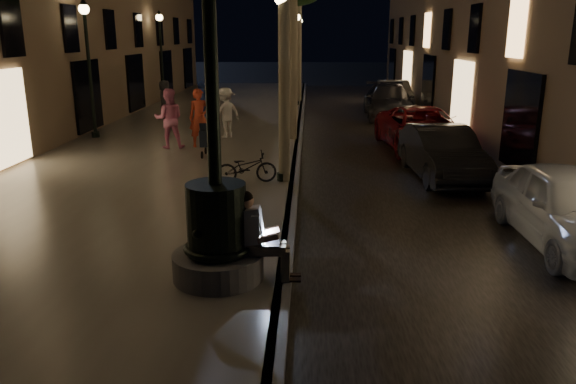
{
  "coord_description": "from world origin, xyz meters",
  "views": [
    {
      "loc": [
        0.37,
        -5.95,
        3.83
      ],
      "look_at": [
        0.04,
        3.0,
        1.3
      ],
      "focal_mm": 35.0,
      "sensor_mm": 36.0,
      "label": 1
    }
  ],
  "objects_px": {
    "lamp_left_b": "(88,51)",
    "pedestrian_dark": "(165,100)",
    "car_second": "(442,153)",
    "bicycle": "(246,167)",
    "car_rear": "(389,101)",
    "pedestrian_red": "(199,118)",
    "fountain_lamppost": "(217,215)",
    "lamp_curb_b": "(292,50)",
    "lamp_curb_c": "(297,46)",
    "pedestrian_blue": "(202,103)",
    "pedestrian_white": "(226,113)",
    "car_front": "(569,207)",
    "lamp_curb_a": "(282,59)",
    "lamp_curb_d": "(300,43)",
    "stroller": "(210,137)",
    "pedestrian_pink": "(169,119)",
    "car_fifth": "(394,94)",
    "lamp_left_c": "(161,46)",
    "car_third": "(422,129)",
    "seated_man_laptop": "(258,233)"
  },
  "relations": [
    {
      "from": "lamp_curb_c",
      "to": "pedestrian_red",
      "type": "bearing_deg",
      "value": -104.28
    },
    {
      "from": "lamp_curb_d",
      "to": "pedestrian_pink",
      "type": "distance_m",
      "value": 20.35
    },
    {
      "from": "car_front",
      "to": "pedestrian_pink",
      "type": "distance_m",
      "value": 12.32
    },
    {
      "from": "car_front",
      "to": "car_rear",
      "type": "xyz_separation_m",
      "value": [
        -1.09,
        16.55,
        0.03
      ]
    },
    {
      "from": "stroller",
      "to": "car_rear",
      "type": "distance_m",
      "value": 11.97
    },
    {
      "from": "bicycle",
      "to": "fountain_lamppost",
      "type": "bearing_deg",
      "value": 169.28
    },
    {
      "from": "lamp_curb_c",
      "to": "lamp_left_c",
      "type": "xyz_separation_m",
      "value": [
        -7.1,
        0.0,
        0.0
      ]
    },
    {
      "from": "car_third",
      "to": "car_rear",
      "type": "relative_size",
      "value": 0.98
    },
    {
      "from": "lamp_left_b",
      "to": "pedestrian_dark",
      "type": "bearing_deg",
      "value": 70.5
    },
    {
      "from": "lamp_curb_a",
      "to": "lamp_left_c",
      "type": "height_order",
      "value": "same"
    },
    {
      "from": "lamp_curb_c",
      "to": "pedestrian_blue",
      "type": "distance_m",
      "value": 8.26
    },
    {
      "from": "stroller",
      "to": "pedestrian_dark",
      "type": "distance_m",
      "value": 8.12
    },
    {
      "from": "pedestrian_red",
      "to": "bicycle",
      "type": "distance_m",
      "value": 5.15
    },
    {
      "from": "lamp_curb_a",
      "to": "car_second",
      "type": "distance_m",
      "value": 5.12
    },
    {
      "from": "car_fifth",
      "to": "pedestrian_pink",
      "type": "relative_size",
      "value": 2.24
    },
    {
      "from": "car_front",
      "to": "seated_man_laptop",
      "type": "bearing_deg",
      "value": -159.2
    },
    {
      "from": "pedestrian_dark",
      "to": "pedestrian_white",
      "type": "bearing_deg",
      "value": -152.19
    },
    {
      "from": "lamp_left_b",
      "to": "car_rear",
      "type": "xyz_separation_m",
      "value": [
        11.51,
        6.72,
        -2.47
      ]
    },
    {
      "from": "lamp_left_b",
      "to": "bicycle",
      "type": "relative_size",
      "value": 3.16
    },
    {
      "from": "pedestrian_blue",
      "to": "pedestrian_pink",
      "type": "bearing_deg",
      "value": -12.64
    },
    {
      "from": "lamp_curb_a",
      "to": "lamp_curb_d",
      "type": "height_order",
      "value": "same"
    },
    {
      "from": "fountain_lamppost",
      "to": "car_front",
      "type": "bearing_deg",
      "value": 19.25
    },
    {
      "from": "lamp_left_b",
      "to": "lamp_left_c",
      "type": "height_order",
      "value": "same"
    },
    {
      "from": "lamp_curb_d",
      "to": "pedestrian_dark",
      "type": "relative_size",
      "value": 2.81
    },
    {
      "from": "lamp_curb_b",
      "to": "car_second",
      "type": "distance_m",
      "value": 8.47
    },
    {
      "from": "lamp_curb_c",
      "to": "lamp_curb_d",
      "type": "distance_m",
      "value": 8.0
    },
    {
      "from": "pedestrian_blue",
      "to": "bicycle",
      "type": "height_order",
      "value": "pedestrian_blue"
    },
    {
      "from": "car_second",
      "to": "pedestrian_pink",
      "type": "distance_m",
      "value": 8.73
    },
    {
      "from": "stroller",
      "to": "pedestrian_white",
      "type": "relative_size",
      "value": 0.66
    },
    {
      "from": "lamp_curb_a",
      "to": "car_second",
      "type": "xyz_separation_m",
      "value": [
        4.3,
        1.16,
        -2.53
      ]
    },
    {
      "from": "car_second",
      "to": "bicycle",
      "type": "relative_size",
      "value": 2.83
    },
    {
      "from": "fountain_lamppost",
      "to": "lamp_curb_b",
      "type": "distance_m",
      "value": 14.16
    },
    {
      "from": "lamp_left_c",
      "to": "lamp_curb_c",
      "type": "bearing_deg",
      "value": 0.0
    },
    {
      "from": "car_second",
      "to": "car_third",
      "type": "height_order",
      "value": "car_third"
    },
    {
      "from": "bicycle",
      "to": "pedestrian_white",
      "type": "bearing_deg",
      "value": -0.09
    },
    {
      "from": "lamp_left_c",
      "to": "fountain_lamppost",
      "type": "bearing_deg",
      "value": -73.78
    },
    {
      "from": "lamp_curb_a",
      "to": "pedestrian_pink",
      "type": "xyz_separation_m",
      "value": [
        -3.9,
        4.13,
        -2.07
      ]
    },
    {
      "from": "lamp_curb_d",
      "to": "pedestrian_red",
      "type": "relative_size",
      "value": 2.51
    },
    {
      "from": "lamp_curb_a",
      "to": "pedestrian_red",
      "type": "xyz_separation_m",
      "value": [
        -2.95,
        4.41,
        -2.08
      ]
    },
    {
      "from": "lamp_curb_a",
      "to": "pedestrian_white",
      "type": "distance_m",
      "value": 6.94
    },
    {
      "from": "car_rear",
      "to": "pedestrian_white",
      "type": "height_order",
      "value": "pedestrian_white"
    },
    {
      "from": "fountain_lamppost",
      "to": "pedestrian_blue",
      "type": "distance_m",
      "value": 15.24
    },
    {
      "from": "lamp_left_b",
      "to": "bicycle",
      "type": "height_order",
      "value": "lamp_left_b"
    },
    {
      "from": "car_third",
      "to": "lamp_left_c",
      "type": "bearing_deg",
      "value": 131.84
    },
    {
      "from": "car_third",
      "to": "pedestrian_white",
      "type": "height_order",
      "value": "pedestrian_white"
    },
    {
      "from": "lamp_curb_d",
      "to": "lamp_left_c",
      "type": "bearing_deg",
      "value": -131.59
    },
    {
      "from": "lamp_curb_c",
      "to": "car_rear",
      "type": "xyz_separation_m",
      "value": [
        4.41,
        -3.28,
        -2.47
      ]
    },
    {
      "from": "lamp_left_b",
      "to": "car_fifth",
      "type": "distance_m",
      "value": 16.39
    },
    {
      "from": "car_third",
      "to": "pedestrian_dark",
      "type": "distance_m",
      "value": 11.39
    },
    {
      "from": "seated_man_laptop",
      "to": "stroller",
      "type": "xyz_separation_m",
      "value": [
        -2.27,
        8.85,
        -0.13
      ]
    }
  ]
}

